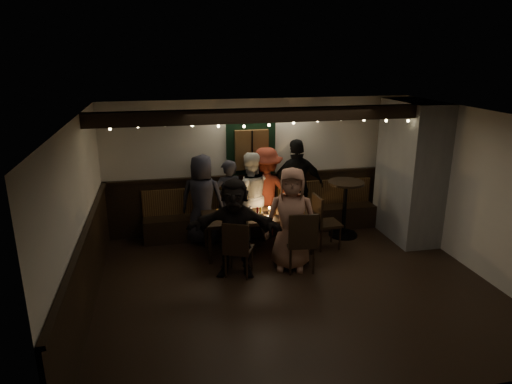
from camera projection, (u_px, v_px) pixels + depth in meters
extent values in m
cube|color=black|center=(295.00, 287.00, 6.98)|extent=(6.00, 5.00, 0.01)
cube|color=black|center=(300.00, 116.00, 6.21)|extent=(6.00, 5.00, 0.01)
cube|color=silver|center=(260.00, 166.00, 8.94)|extent=(6.00, 0.01, 2.60)
cube|color=silver|center=(79.00, 222.00, 6.00)|extent=(0.01, 5.00, 2.60)
cube|color=silver|center=(480.00, 194.00, 7.19)|extent=(0.01, 5.00, 2.60)
cube|color=black|center=(261.00, 202.00, 9.13)|extent=(6.00, 0.05, 1.10)
cube|color=black|center=(88.00, 273.00, 6.23)|extent=(0.05, 5.00, 1.10)
cube|color=slate|center=(410.00, 171.00, 8.52)|extent=(0.70, 1.40, 2.60)
cube|color=black|center=(263.00, 222.00, 8.99)|extent=(4.60, 0.45, 0.45)
cube|color=#3C220F|center=(261.00, 196.00, 9.03)|extent=(4.60, 0.06, 0.50)
cube|color=black|center=(251.00, 149.00, 8.73)|extent=(0.95, 0.04, 1.00)
cube|color=#3C220F|center=(252.00, 150.00, 8.67)|extent=(0.64, 0.12, 0.76)
cube|color=black|center=(281.00, 115.00, 7.17)|extent=(6.00, 0.16, 0.22)
sphere|color=#FFE599|center=(110.00, 129.00, 6.68)|extent=(0.04, 0.04, 0.04)
sphere|color=#FFE599|center=(138.00, 126.00, 6.75)|extent=(0.04, 0.04, 0.04)
sphere|color=#FFE599|center=(165.00, 125.00, 6.83)|extent=(0.04, 0.04, 0.04)
sphere|color=#FFE599|center=(192.00, 125.00, 6.91)|extent=(0.04, 0.04, 0.04)
sphere|color=#FFE599|center=(218.00, 126.00, 7.00)|extent=(0.04, 0.04, 0.04)
sphere|color=#FFE599|center=(244.00, 126.00, 7.09)|extent=(0.04, 0.04, 0.04)
sphere|color=#FFE599|center=(269.00, 125.00, 7.16)|extent=(0.04, 0.04, 0.04)
sphere|color=#FFE599|center=(294.00, 123.00, 7.23)|extent=(0.04, 0.04, 0.04)
sphere|color=#FFE599|center=(318.00, 121.00, 7.31)|extent=(0.04, 0.04, 0.04)
sphere|color=#FFE599|center=(341.00, 119.00, 7.38)|extent=(0.04, 0.04, 0.04)
sphere|color=#FFE599|center=(364.00, 120.00, 7.47)|extent=(0.04, 0.04, 0.04)
sphere|color=#FFE599|center=(386.00, 121.00, 7.55)|extent=(0.04, 0.04, 0.04)
sphere|color=#FFE599|center=(408.00, 121.00, 7.64)|extent=(0.04, 0.04, 0.04)
sphere|color=#FFE599|center=(430.00, 120.00, 7.72)|extent=(0.04, 0.04, 0.04)
cube|color=black|center=(258.00, 216.00, 8.04)|extent=(1.95, 0.84, 0.06)
cylinder|color=black|center=(210.00, 246.00, 7.64)|extent=(0.07, 0.07, 0.64)
cylinder|color=black|center=(206.00, 231.00, 8.28)|extent=(0.07, 0.07, 0.64)
cylinder|color=black|center=(313.00, 237.00, 8.00)|extent=(0.07, 0.07, 0.64)
cylinder|color=black|center=(301.00, 224.00, 8.64)|extent=(0.07, 0.07, 0.64)
cylinder|color=#BF7226|center=(218.00, 213.00, 7.91)|extent=(0.07, 0.07, 0.13)
cylinder|color=#BF7226|center=(243.00, 215.00, 7.82)|extent=(0.07, 0.07, 0.13)
cylinder|color=silver|center=(250.00, 210.00, 8.06)|extent=(0.07, 0.07, 0.13)
cylinder|color=#BF7226|center=(274.00, 211.00, 8.00)|extent=(0.07, 0.07, 0.13)
cylinder|color=silver|center=(286.00, 205.00, 8.29)|extent=(0.07, 0.07, 0.13)
cylinder|color=#BF7226|center=(303.00, 211.00, 8.01)|extent=(0.07, 0.07, 0.13)
cylinder|color=white|center=(238.00, 221.00, 7.68)|extent=(0.24, 0.24, 0.01)
cube|color=#B2B2B7|center=(259.00, 214.00, 7.98)|extent=(0.15, 0.09, 0.05)
cylinder|color=#990C0C|center=(257.00, 211.00, 7.96)|extent=(0.03, 0.03, 0.15)
cylinder|color=gold|center=(260.00, 211.00, 7.97)|extent=(0.03, 0.03, 0.15)
cylinder|color=silver|center=(269.00, 211.00, 8.10)|extent=(0.05, 0.05, 0.07)
sphere|color=#FFB24C|center=(269.00, 208.00, 8.08)|extent=(0.03, 0.03, 0.03)
cube|color=black|center=(239.00, 249.00, 7.25)|extent=(0.56, 0.56, 0.04)
cube|color=black|center=(235.00, 239.00, 6.99)|extent=(0.40, 0.21, 0.48)
cylinder|color=black|center=(252.00, 259.00, 7.44)|extent=(0.04, 0.04, 0.41)
cylinder|color=black|center=(247.00, 268.00, 7.12)|extent=(0.04, 0.04, 0.41)
cylinder|color=black|center=(231.00, 257.00, 7.51)|extent=(0.04, 0.04, 0.41)
cylinder|color=black|center=(226.00, 266.00, 7.19)|extent=(0.04, 0.04, 0.41)
cube|color=black|center=(300.00, 242.00, 7.40)|extent=(0.51, 0.51, 0.04)
cube|color=black|center=(303.00, 231.00, 7.12)|extent=(0.47, 0.09, 0.53)
cylinder|color=black|center=(308.00, 251.00, 7.68)|extent=(0.04, 0.04, 0.46)
cylinder|color=black|center=(314.00, 261.00, 7.32)|extent=(0.04, 0.04, 0.46)
cylinder|color=black|center=(286.00, 252.00, 7.64)|extent=(0.04, 0.04, 0.46)
cylinder|color=black|center=(290.00, 262.00, 7.28)|extent=(0.04, 0.04, 0.46)
cube|color=black|center=(327.00, 223.00, 8.26)|extent=(0.47, 0.47, 0.04)
cube|color=black|center=(317.00, 210.00, 8.12)|extent=(0.07, 0.45, 0.51)
cylinder|color=black|center=(340.00, 239.00, 8.21)|extent=(0.04, 0.04, 0.44)
cylinder|color=black|center=(321.00, 241.00, 8.12)|extent=(0.04, 0.04, 0.44)
cylinder|color=black|center=(332.00, 231.00, 8.54)|extent=(0.04, 0.04, 0.44)
cylinder|color=black|center=(313.00, 233.00, 8.45)|extent=(0.04, 0.04, 0.44)
cylinder|color=black|center=(343.00, 234.00, 8.92)|extent=(0.56, 0.56, 0.03)
cylinder|color=black|center=(344.00, 209.00, 8.76)|extent=(0.08, 0.08, 1.07)
cylinder|color=black|center=(346.00, 183.00, 8.60)|extent=(0.69, 0.69, 0.04)
imported|color=#21202A|center=(202.00, 199.00, 8.39)|extent=(0.95, 0.76, 1.68)
imported|color=black|center=(228.00, 200.00, 8.52)|extent=(0.63, 0.47, 1.55)
imported|color=beige|center=(250.00, 196.00, 8.57)|extent=(0.85, 0.67, 1.68)
imported|color=maroon|center=(266.00, 192.00, 8.73)|extent=(1.17, 0.73, 1.73)
imported|color=black|center=(297.00, 187.00, 8.81)|extent=(1.12, 0.53, 1.87)
imported|color=black|center=(235.00, 228.00, 7.14)|extent=(1.56, 0.83, 1.60)
imported|color=#9E6A52|center=(291.00, 219.00, 7.36)|extent=(0.96, 0.76, 1.71)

